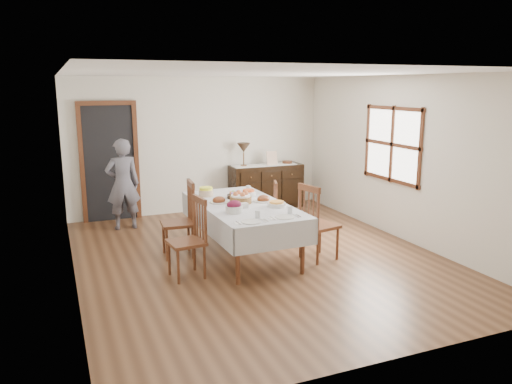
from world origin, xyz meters
name	(u,v)px	position (x,y,z in m)	size (l,w,h in m)	color
ground	(259,257)	(0.00, 0.00, 0.00)	(6.00, 6.00, 0.00)	brown
room_shell	(238,142)	(-0.15, 0.42, 1.64)	(5.02, 6.02, 2.65)	white
dining_table	(243,210)	(-0.19, 0.15, 0.69)	(1.20, 2.30, 0.78)	silver
chair_left_near	(190,237)	(-1.09, -0.33, 0.53)	(0.48, 0.48, 1.05)	#572D19
chair_left_far	(181,219)	(-1.00, 0.51, 0.56)	(0.50, 0.50, 1.10)	#572D19
chair_right_near	(316,222)	(0.72, -0.38, 0.56)	(0.54, 0.54, 1.10)	#572D19
chair_right_far	(283,210)	(0.70, 0.66, 0.48)	(0.51, 0.51, 0.95)	#572D19
sideboard	(266,186)	(1.30, 2.72, 0.44)	(1.47, 0.53, 0.88)	black
person	(123,181)	(-1.57, 2.26, 0.84)	(0.52, 0.33, 1.67)	#595762
bread_basket	(241,198)	(-0.19, 0.21, 0.85)	(0.31, 0.31, 0.17)	brown
egg_basket	(236,196)	(-0.15, 0.54, 0.82)	(0.27, 0.27, 0.11)	black
ham_platter_a	(219,201)	(-0.48, 0.34, 0.81)	(0.27, 0.27, 0.11)	silver
ham_platter_b	(263,199)	(0.15, 0.19, 0.81)	(0.30, 0.30, 0.11)	silver
beet_bowl	(234,207)	(-0.47, -0.27, 0.86)	(0.23, 0.23, 0.17)	silver
carrot_bowl	(249,193)	(0.10, 0.63, 0.83)	(0.22, 0.22, 0.09)	silver
pineapple_bowl	(206,192)	(-0.52, 0.85, 0.85)	(0.22, 0.22, 0.14)	#CAAC8A
casserole_dish	(277,204)	(0.20, -0.18, 0.82)	(0.26, 0.26, 0.08)	silver
butter_dish	(243,206)	(-0.27, -0.08, 0.82)	(0.14, 0.09, 0.07)	silver
setting_left	(253,219)	(-0.39, -0.75, 0.80)	(0.42, 0.31, 0.10)	silver
setting_right	(286,215)	(0.09, -0.71, 0.80)	(0.42, 0.31, 0.10)	silver
glass_far_a	(210,192)	(-0.43, 0.92, 0.83)	(0.07, 0.07, 0.09)	silver
glass_far_b	(248,188)	(0.21, 0.94, 0.83)	(0.07, 0.07, 0.09)	silver
runner	(264,165)	(1.25, 2.70, 0.88)	(1.30, 0.35, 0.01)	white
table_lamp	(244,148)	(0.82, 2.72, 1.23)	(0.26, 0.26, 0.46)	brown
picture_frame	(272,158)	(1.39, 2.64, 1.02)	(0.22, 0.08, 0.28)	beige
deco_bowl	(287,162)	(1.76, 2.71, 0.91)	(0.20, 0.20, 0.06)	#572D19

